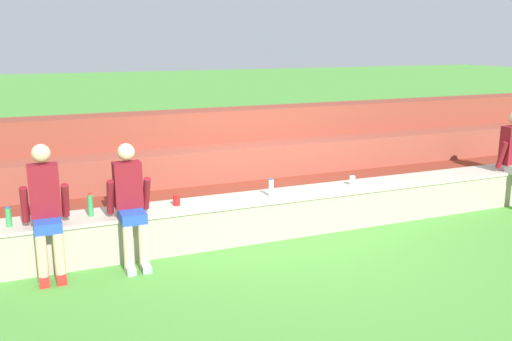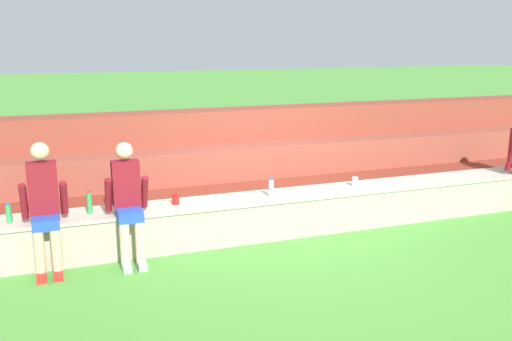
{
  "view_description": "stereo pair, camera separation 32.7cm",
  "coord_description": "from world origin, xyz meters",
  "px_view_note": "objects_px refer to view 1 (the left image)",
  "views": [
    {
      "loc": [
        -3.13,
        -6.09,
        2.5
      ],
      "look_at": [
        -0.44,
        0.27,
        0.88
      ],
      "focal_mm": 39.25,
      "sensor_mm": 36.0,
      "label": 1
    },
    {
      "loc": [
        -2.82,
        -6.21,
        2.5
      ],
      "look_at": [
        -0.44,
        0.27,
        0.88
      ],
      "focal_mm": 39.25,
      "sensor_mm": 36.0,
      "label": 2
    }
  ],
  "objects_px": {
    "plastic_cup_right_end": "(177,200)",
    "plastic_cup_left_end": "(352,180)",
    "person_left_of_center": "(130,202)",
    "water_bottle_mid_right": "(9,217)",
    "person_far_left": "(46,208)",
    "water_bottle_center_gap": "(271,188)",
    "water_bottle_mid_left": "(90,205)"
  },
  "relations": [
    {
      "from": "water_bottle_mid_right",
      "to": "plastic_cup_right_end",
      "type": "bearing_deg",
      "value": 2.38
    },
    {
      "from": "person_left_of_center",
      "to": "plastic_cup_left_end",
      "type": "distance_m",
      "value": 3.13
    },
    {
      "from": "plastic_cup_right_end",
      "to": "water_bottle_center_gap",
      "type": "bearing_deg",
      "value": -3.53
    },
    {
      "from": "plastic_cup_left_end",
      "to": "water_bottle_mid_left",
      "type": "bearing_deg",
      "value": -179.38
    },
    {
      "from": "water_bottle_center_gap",
      "to": "plastic_cup_left_end",
      "type": "distance_m",
      "value": 1.28
    },
    {
      "from": "person_far_left",
      "to": "person_left_of_center",
      "type": "xyz_separation_m",
      "value": [
        0.88,
        -0.03,
        -0.03
      ]
    },
    {
      "from": "person_left_of_center",
      "to": "water_bottle_mid_right",
      "type": "distance_m",
      "value": 1.28
    },
    {
      "from": "person_far_left",
      "to": "person_left_of_center",
      "type": "relative_size",
      "value": 1.04
    },
    {
      "from": "water_bottle_center_gap",
      "to": "water_bottle_mid_left",
      "type": "bearing_deg",
      "value": 178.94
    },
    {
      "from": "person_left_of_center",
      "to": "water_bottle_mid_right",
      "type": "height_order",
      "value": "person_left_of_center"
    },
    {
      "from": "water_bottle_mid_left",
      "to": "water_bottle_mid_right",
      "type": "relative_size",
      "value": 1.2
    },
    {
      "from": "water_bottle_mid_right",
      "to": "plastic_cup_left_end",
      "type": "bearing_deg",
      "value": 1.07
    },
    {
      "from": "person_far_left",
      "to": "plastic_cup_left_end",
      "type": "bearing_deg",
      "value": 4.1
    },
    {
      "from": "person_far_left",
      "to": "plastic_cup_right_end",
      "type": "distance_m",
      "value": 1.53
    },
    {
      "from": "water_bottle_mid_left",
      "to": "plastic_cup_left_end",
      "type": "distance_m",
      "value": 3.51
    },
    {
      "from": "person_far_left",
      "to": "plastic_cup_left_end",
      "type": "distance_m",
      "value": 4.01
    },
    {
      "from": "water_bottle_mid_right",
      "to": "plastic_cup_left_end",
      "type": "distance_m",
      "value": 4.37
    },
    {
      "from": "plastic_cup_right_end",
      "to": "plastic_cup_left_end",
      "type": "bearing_deg",
      "value": 0.09
    },
    {
      "from": "water_bottle_center_gap",
      "to": "water_bottle_mid_right",
      "type": "bearing_deg",
      "value": -179.96
    },
    {
      "from": "water_bottle_mid_right",
      "to": "plastic_cup_right_end",
      "type": "distance_m",
      "value": 1.87
    },
    {
      "from": "person_far_left",
      "to": "water_bottle_center_gap",
      "type": "distance_m",
      "value": 2.73
    },
    {
      "from": "plastic_cup_left_end",
      "to": "water_bottle_mid_right",
      "type": "bearing_deg",
      "value": -178.93
    },
    {
      "from": "water_bottle_center_gap",
      "to": "person_far_left",
      "type": "bearing_deg",
      "value": -175.66
    },
    {
      "from": "water_bottle_mid_left",
      "to": "plastic_cup_left_end",
      "type": "xyz_separation_m",
      "value": [
        3.51,
        0.04,
        -0.06
      ]
    },
    {
      "from": "person_far_left",
      "to": "water_bottle_center_gap",
      "type": "xyz_separation_m",
      "value": [
        2.72,
        0.21,
        -0.11
      ]
    },
    {
      "from": "plastic_cup_right_end",
      "to": "plastic_cup_left_end",
      "type": "xyz_separation_m",
      "value": [
        2.5,
        0.0,
        0.0
      ]
    },
    {
      "from": "person_far_left",
      "to": "plastic_cup_right_end",
      "type": "relative_size",
      "value": 11.26
    },
    {
      "from": "water_bottle_center_gap",
      "to": "plastic_cup_left_end",
      "type": "relative_size",
      "value": 1.83
    },
    {
      "from": "person_left_of_center",
      "to": "plastic_cup_left_end",
      "type": "xyz_separation_m",
      "value": [
        3.11,
        0.31,
        -0.13
      ]
    },
    {
      "from": "water_bottle_mid_left",
      "to": "plastic_cup_right_end",
      "type": "bearing_deg",
      "value": 1.92
    },
    {
      "from": "plastic_cup_right_end",
      "to": "plastic_cup_left_end",
      "type": "relative_size",
      "value": 0.99
    },
    {
      "from": "water_bottle_center_gap",
      "to": "plastic_cup_left_end",
      "type": "height_order",
      "value": "water_bottle_center_gap"
    }
  ]
}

